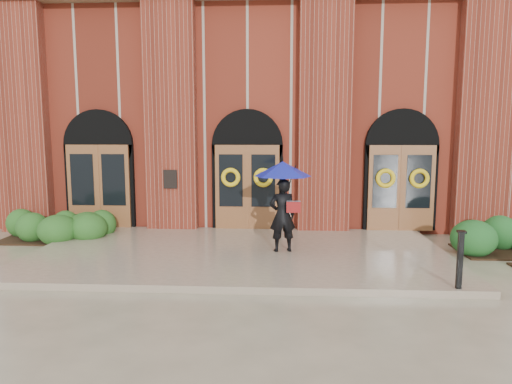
{
  "coord_description": "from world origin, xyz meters",
  "views": [
    {
      "loc": [
        1.0,
        -10.69,
        3.03
      ],
      "look_at": [
        0.36,
        1.0,
        1.48
      ],
      "focal_mm": 32.0,
      "sensor_mm": 36.0,
      "label": 1
    }
  ],
  "objects": [
    {
      "name": "church_building",
      "position": [
        0.0,
        8.78,
        3.5
      ],
      "size": [
        16.2,
        12.53,
        7.0
      ],
      "color": "maroon",
      "rests_on": "ground"
    },
    {
      "name": "metal_post",
      "position": [
        4.3,
        -2.35,
        0.72
      ],
      "size": [
        0.16,
        0.16,
        1.09
      ],
      "rotation": [
        0.0,
        0.0,
        -0.1
      ],
      "color": "black",
      "rests_on": "landing"
    },
    {
      "name": "man_with_umbrella",
      "position": [
        1.04,
        0.14,
        1.68
      ],
      "size": [
        1.64,
        1.64,
        2.19
      ],
      "rotation": [
        0.0,
        0.0,
        3.37
      ],
      "color": "black",
      "rests_on": "landing"
    },
    {
      "name": "hedge_wall_left",
      "position": [
        -5.2,
        1.55,
        0.38
      ],
      "size": [
        2.99,
        1.2,
        0.77
      ],
      "primitive_type": "ellipsoid",
      "color": "#24531B",
      "rests_on": "ground"
    },
    {
      "name": "ground",
      "position": [
        0.0,
        0.0,
        0.0
      ],
      "size": [
        90.0,
        90.0,
        0.0
      ],
      "primitive_type": "plane",
      "color": "tan",
      "rests_on": "ground"
    },
    {
      "name": "landing",
      "position": [
        0.0,
        0.15,
        0.07
      ],
      "size": [
        10.0,
        5.3,
        0.15
      ],
      "primitive_type": "cube",
      "color": "tan",
      "rests_on": "ground"
    }
  ]
}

